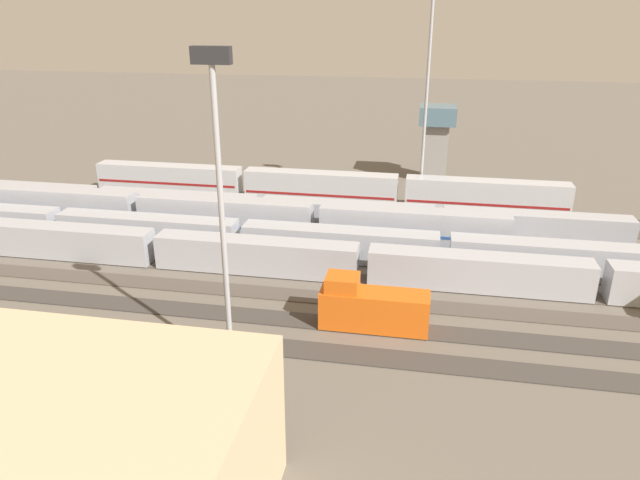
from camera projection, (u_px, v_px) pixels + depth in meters
ground_plane at (262, 254)px, 70.20m from camera, size 400.00×400.00×0.00m
track_bed_0 at (297, 203)px, 88.45m from camera, size 140.00×2.80×0.12m
track_bed_1 at (290, 214)px, 83.88m from camera, size 140.00×2.80×0.12m
track_bed_2 at (282, 226)px, 79.31m from camera, size 140.00×2.80×0.12m
track_bed_3 at (272, 239)px, 74.75m from camera, size 140.00×2.80×0.12m
track_bed_4 at (262, 254)px, 70.18m from camera, size 140.00×2.80×0.12m
track_bed_5 at (250, 271)px, 65.61m from camera, size 140.00×2.80×0.12m
track_bed_6 at (236, 290)px, 61.05m from camera, size 140.00×2.80×0.12m
track_bed_7 at (220, 313)px, 56.48m from camera, size 140.00×2.80×0.12m
track_bed_8 at (201, 339)px, 51.92m from camera, size 140.00×2.80×0.12m
train_on_track_0 at (320, 189)px, 86.90m from camera, size 71.40×3.06×5.00m
train_on_track_2 at (259, 211)px, 79.12m from camera, size 95.60×3.00×3.80m
train_on_track_5 at (363, 263)px, 62.70m from camera, size 95.60×3.00×3.80m
train_on_track_4 at (230, 236)px, 70.09m from camera, size 139.00×3.00×4.40m
train_on_track_7 at (371, 307)px, 53.20m from camera, size 10.00×3.00×5.00m
train_on_track_3 at (225, 218)px, 74.87m from camera, size 71.40×3.06×5.00m
light_mast_0 at (428, 73)px, 80.17m from camera, size 2.80×0.70×31.05m
light_mast_1 at (219, 177)px, 42.06m from camera, size 2.80×0.70×25.38m
control_tower at (436, 137)px, 98.11m from camera, size 6.00×6.00×12.77m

